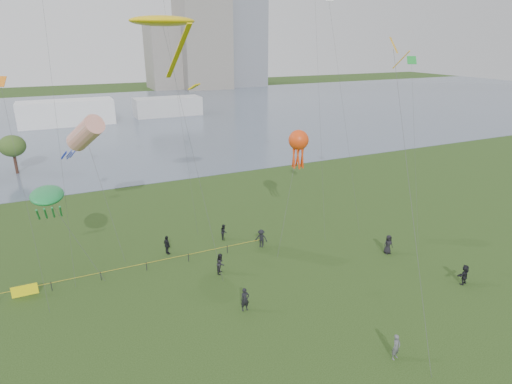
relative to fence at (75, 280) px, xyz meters
name	(u,v)px	position (x,y,z in m)	size (l,w,h in m)	color
ground_plane	(316,341)	(14.94, -15.01, -0.55)	(400.00, 400.00, 0.00)	#1D3510
lake	(116,118)	(14.94, 84.99, -0.53)	(400.00, 120.00, 0.08)	slate
building_mid	(203,42)	(60.94, 146.99, 18.45)	(20.00, 20.00, 38.00)	gray
building_low	(167,54)	(46.94, 152.99, 13.45)	(16.00, 18.00, 28.00)	gray
pavilion_left	(67,113)	(2.94, 79.99, 2.45)	(22.00, 8.00, 6.00)	white
pavilion_right	(168,107)	(28.94, 82.99, 1.95)	(18.00, 7.00, 5.00)	silver
fence	(75,280)	(0.00, 0.00, 0.00)	(24.07, 0.07, 1.05)	black
kite_flyer	(396,347)	(18.84, -18.68, 0.37)	(0.67, 0.44, 1.84)	#525559
spectator_a	(221,263)	(12.18, -3.33, 0.42)	(0.95, 0.74, 1.95)	black
spectator_b	(261,238)	(17.77, -0.21, 0.42)	(1.25, 0.72, 1.94)	black
spectator_c	(167,245)	(8.66, 2.35, 0.42)	(1.14, 0.48, 1.95)	black
spectator_d	(388,244)	(28.60, -6.78, 0.43)	(0.96, 0.62, 1.96)	black
spectator_e	(464,275)	(30.73, -14.01, 0.36)	(1.70, 0.54, 1.83)	black
spectator_f	(245,300)	(11.90, -9.49, 0.42)	(0.71, 0.46, 1.94)	black
spectator_g	(224,232)	(14.97, 3.15, 0.29)	(0.82, 0.64, 1.69)	black
kite_stingray	(163,22)	(9.52, 1.41, 20.96)	(5.43, 10.17, 22.00)	#3F3F42
kite_windsock	(85,133)	(2.78, 6.69, 11.31)	(4.32, 6.79, 13.84)	#3F3F42
kite_creature	(47,195)	(-1.07, 1.37, 7.50)	(4.80, 4.87, 8.55)	#3F3F42
kite_octopus	(299,141)	(22.24, 0.54, 9.99)	(4.98, 4.39, 11.66)	#3F3F42
kite_delta	(397,64)	(23.58, -10.75, 17.87)	(4.79, 11.75, 20.33)	#3F3F42
small_kites	(189,7)	(13.01, 5.27, 22.40)	(40.09, 12.93, 11.27)	red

